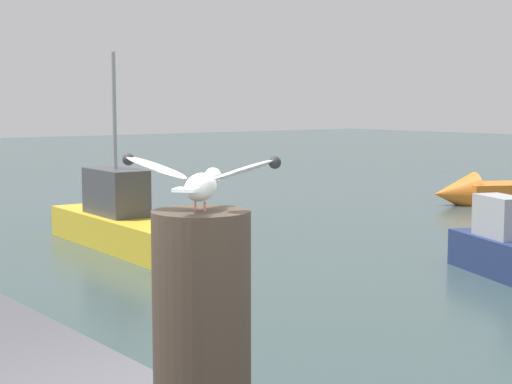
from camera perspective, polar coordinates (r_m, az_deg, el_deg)
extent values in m
cylinder|color=#382D23|center=(2.95, -3.87, -9.78)|extent=(0.36, 0.36, 0.88)
cylinder|color=#C66660|center=(2.85, -3.67, -1.03)|extent=(0.01, 0.01, 0.04)
cylinder|color=#C66660|center=(2.86, -4.35, -1.00)|extent=(0.01, 0.01, 0.04)
ellipsoid|color=silver|center=(2.85, -3.95, 0.36)|extent=(0.21, 0.24, 0.10)
sphere|color=silver|center=(2.97, -3.08, 1.14)|extent=(0.06, 0.06, 0.06)
cone|color=yellow|center=(3.03, -2.74, 1.15)|extent=(0.04, 0.05, 0.02)
cube|color=silver|center=(2.72, -5.00, 0.15)|extent=(0.11, 0.10, 0.01)
ellipsoid|color=silver|center=(2.79, -0.82, 1.61)|extent=(0.26, 0.24, 0.09)
sphere|color=#373737|center=(2.75, 1.35, 2.11)|extent=(0.04, 0.04, 0.04)
ellipsoid|color=silver|center=(2.90, -7.11, 1.74)|extent=(0.26, 0.24, 0.09)
sphere|color=#373737|center=(2.94, -9.07, 2.30)|extent=(0.04, 0.04, 0.04)
cone|color=orange|center=(22.16, 13.94, -0.11)|extent=(1.56, 1.56, 1.15)
cube|color=yellow|center=(15.44, -9.46, -2.82)|extent=(4.61, 1.29, 0.60)
cone|color=yellow|center=(13.22, -4.65, -4.16)|extent=(1.00, 1.00, 0.95)
cube|color=#47474C|center=(15.58, -9.95, 0.01)|extent=(1.55, 0.81, 0.88)
cylinder|color=#A5A5A8|center=(15.49, -10.06, 5.71)|extent=(0.08, 0.08, 2.21)
cube|color=#B2B2B7|center=(13.34, 17.00, -1.69)|extent=(1.03, 0.78, 0.66)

